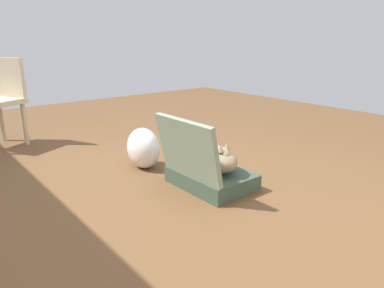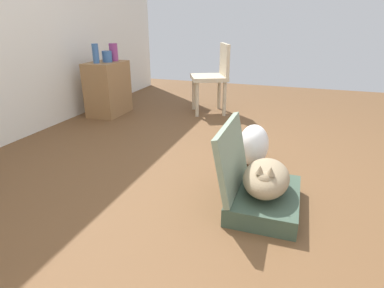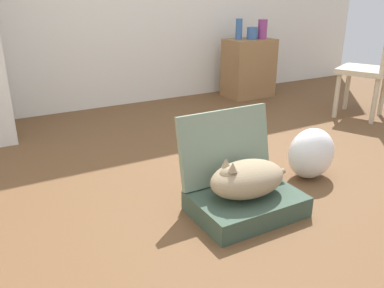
% 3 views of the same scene
% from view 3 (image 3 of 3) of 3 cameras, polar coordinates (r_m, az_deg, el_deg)
% --- Properties ---
extents(ground_plane, '(7.68, 7.68, 0.00)m').
position_cam_3_polar(ground_plane, '(2.64, 9.35, -5.31)').
color(ground_plane, brown).
rests_on(ground_plane, ground).
extents(suitcase_base, '(0.59, 0.42, 0.12)m').
position_cam_3_polar(suitcase_base, '(2.25, 7.70, -8.45)').
color(suitcase_base, '#384C3D').
rests_on(suitcase_base, ground).
extents(suitcase_lid, '(0.59, 0.12, 0.42)m').
position_cam_3_polar(suitcase_lid, '(2.30, 4.77, -0.30)').
color(suitcase_lid, gray).
rests_on(suitcase_lid, suitcase_base).
extents(cat, '(0.52, 0.28, 0.23)m').
position_cam_3_polar(cat, '(2.17, 7.77, -4.90)').
color(cat, '#998466').
rests_on(cat, suitcase_base).
extents(plastic_bag_white, '(0.33, 0.24, 0.34)m').
position_cam_3_polar(plastic_bag_white, '(2.71, 16.64, -1.29)').
color(plastic_bag_white, white).
rests_on(plastic_bag_white, ground).
extents(side_table, '(0.53, 0.36, 0.65)m').
position_cam_3_polar(side_table, '(4.69, 8.07, 10.66)').
color(side_table, olive).
rests_on(side_table, ground).
extents(vase_tall, '(0.07, 0.07, 0.22)m').
position_cam_3_polar(vase_tall, '(4.58, 6.71, 15.97)').
color(vase_tall, '#38609E').
rests_on(vase_tall, side_table).
extents(vase_short, '(0.10, 0.10, 0.21)m').
position_cam_3_polar(vase_short, '(4.68, 10.02, 15.84)').
color(vase_short, '#8C387A').
rests_on(vase_short, side_table).
extents(vase_round, '(0.12, 0.12, 0.13)m').
position_cam_3_polar(vase_round, '(4.61, 8.56, 15.36)').
color(vase_round, '#38609E').
rests_on(vase_round, side_table).
extents(chair, '(0.57, 0.57, 0.86)m').
position_cam_3_polar(chair, '(4.15, 24.24, 9.87)').
color(chair, beige).
rests_on(chair, ground).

